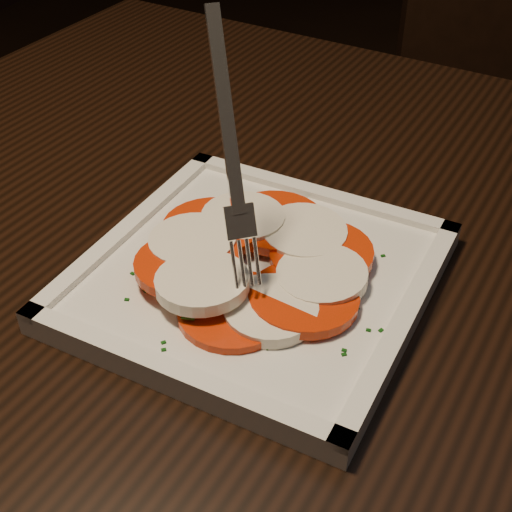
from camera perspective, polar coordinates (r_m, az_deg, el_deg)
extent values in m
cube|color=black|center=(0.62, 10.90, -1.47)|extent=(1.29, 0.94, 0.04)
cylinder|color=black|center=(1.30, -7.80, 1.82)|extent=(0.06, 0.06, 0.71)
cylinder|color=black|center=(1.33, 13.42, -6.51)|extent=(0.04, 0.04, 0.41)
cylinder|color=black|center=(1.60, 10.75, 2.59)|extent=(0.04, 0.04, 0.41)
cube|color=white|center=(0.57, 0.00, -1.78)|extent=(0.28, 0.28, 0.01)
cylinder|color=red|center=(0.52, -1.84, -4.38)|extent=(0.08, 0.08, 0.01)
cylinder|color=white|center=(0.52, 1.18, -4.32)|extent=(0.07, 0.07, 0.01)
cylinder|color=red|center=(0.53, 3.82, -3.39)|extent=(0.08, 0.08, 0.01)
cylinder|color=white|center=(0.55, 5.29, -1.61)|extent=(0.07, 0.07, 0.01)
cylinder|color=red|center=(0.57, 5.25, 0.18)|extent=(0.08, 0.08, 0.01)
cylinder|color=white|center=(0.58, 3.89, 1.84)|extent=(0.07, 0.07, 0.02)
cylinder|color=red|center=(0.60, 1.61, 2.72)|extent=(0.08, 0.08, 0.01)
cylinder|color=white|center=(0.60, -1.03, 2.98)|extent=(0.07, 0.07, 0.01)
cylinder|color=red|center=(0.59, -3.45, 2.30)|extent=(0.08, 0.08, 0.01)
cylinder|color=white|center=(0.57, -5.08, 1.11)|extent=(0.07, 0.07, 0.01)
cylinder|color=red|center=(0.55, -5.45, -0.61)|extent=(0.08, 0.08, 0.01)
cylinder|color=white|center=(0.53, -4.33, -2.11)|extent=(0.07, 0.07, 0.02)
cube|color=#21570F|center=(0.60, -1.44, 3.31)|extent=(0.01, 0.04, 0.00)
cube|color=#21570F|center=(0.58, 2.21, 1.26)|extent=(0.02, 0.03, 0.00)
cube|color=#21570F|center=(0.58, -4.90, 1.27)|extent=(0.03, 0.02, 0.00)
cube|color=#21570F|center=(0.52, -5.09, -3.89)|extent=(0.02, 0.03, 0.00)
cube|color=#21570F|center=(0.55, 5.77, -0.85)|extent=(0.02, 0.03, 0.01)
cube|color=#21570F|center=(0.57, -4.81, 0.62)|extent=(0.04, 0.02, 0.00)
cube|color=#0B3B0A|center=(0.50, 0.96, -7.37)|extent=(0.00, 0.00, 0.00)
cube|color=#0B3B0A|center=(0.64, -4.63, 4.05)|extent=(0.00, 0.00, 0.00)
cube|color=#0B3B0A|center=(0.57, -9.85, -1.40)|extent=(0.00, 0.00, 0.00)
cube|color=#0B3B0A|center=(0.52, 9.96, -5.87)|extent=(0.00, 0.00, 0.00)
cube|color=#0B3B0A|center=(0.53, 8.11, -4.13)|extent=(0.00, 0.00, 0.00)
cube|color=#0B3B0A|center=(0.51, -7.41, -6.87)|extent=(0.00, 0.00, 0.00)
cube|color=#0B3B0A|center=(0.63, -6.07, 3.63)|extent=(0.00, 0.00, 0.00)
cube|color=#0B3B0A|center=(0.65, 3.97, 4.61)|extent=(0.00, 0.00, 0.00)
cube|color=#0B3B0A|center=(0.50, -7.40, -7.45)|extent=(0.00, 0.00, 0.00)
cube|color=#0B3B0A|center=(0.54, -10.30, -3.45)|extent=(0.00, 0.00, 0.00)
cube|color=#0B3B0A|center=(0.63, 0.27, 3.71)|extent=(0.00, 0.00, 0.00)
cube|color=#0B3B0A|center=(0.52, -5.39, -5.59)|extent=(0.00, 0.00, 0.00)
cube|color=#0B3B0A|center=(0.59, 10.12, 0.02)|extent=(0.00, 0.00, 0.00)
cube|color=#0B3B0A|center=(0.54, 7.63, -3.49)|extent=(0.00, 0.00, 0.00)
cube|color=#0B3B0A|center=(0.50, 7.06, -7.82)|extent=(0.00, 0.00, 0.00)
cube|color=#0B3B0A|center=(0.50, 7.07, -7.50)|extent=(0.00, 0.00, 0.00)
cube|color=#0B3B0A|center=(0.55, -8.87, -2.75)|extent=(0.00, 0.00, 0.00)
cube|color=#0B3B0A|center=(0.60, -8.25, 1.32)|extent=(0.00, 0.00, 0.00)
cube|color=#0B3B0A|center=(0.52, 8.99, -5.88)|extent=(0.00, 0.00, 0.00)
cube|color=#0B3B0A|center=(0.58, 7.99, -0.36)|extent=(0.00, 0.00, 0.00)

